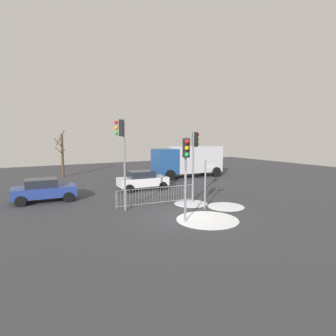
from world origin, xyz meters
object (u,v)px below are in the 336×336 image
at_px(car_blue_far, 44,190).
at_px(direction_sign_post, 206,182).
at_px(traffic_light_rear_right, 195,150).
at_px(car_white_mid, 142,180).
at_px(traffic_light_foreground_left, 122,144).
at_px(bare_tree_left, 62,154).
at_px(traffic_light_mid_left, 186,160).
at_px(delivery_truck, 188,160).

bearing_deg(car_blue_far, direction_sign_post, -36.05).
relative_size(traffic_light_rear_right, car_white_mid, 1.15).
bearing_deg(car_blue_far, traffic_light_foreground_left, -48.49).
xyz_separation_m(direction_sign_post, car_white_mid, (-0.83, 7.07, -0.83)).
bearing_deg(bare_tree_left, car_white_mid, -66.81).
relative_size(traffic_light_foreground_left, traffic_light_mid_left, 1.23).
bearing_deg(car_white_mid, traffic_light_mid_left, -96.33).
bearing_deg(car_blue_far, traffic_light_mid_left, -52.32).
bearing_deg(traffic_light_foreground_left, bare_tree_left, 20.18).
relative_size(direction_sign_post, car_white_mid, 0.72).
bearing_deg(traffic_light_mid_left, direction_sign_post, -120.79).
bearing_deg(traffic_light_rear_right, direction_sign_post, -28.97).
xyz_separation_m(traffic_light_rear_right, delivery_truck, (5.55, 9.18, -1.56)).
bearing_deg(traffic_light_foreground_left, traffic_light_rear_right, -74.83).
xyz_separation_m(traffic_light_mid_left, car_white_mid, (1.56, 8.66, -2.30)).
xyz_separation_m(traffic_light_mid_left, delivery_truck, (8.35, 12.52, -1.33)).
xyz_separation_m(car_blue_far, delivery_truck, (13.90, 4.43, 0.97)).
bearing_deg(delivery_truck, traffic_light_mid_left, 59.37).
bearing_deg(car_blue_far, car_white_mid, 7.82).
xyz_separation_m(traffic_light_mid_left, bare_tree_left, (-2.76, 18.76, -0.76)).
height_order(traffic_light_rear_right, car_blue_far, traffic_light_rear_right).
height_order(traffic_light_foreground_left, delivery_truck, traffic_light_foreground_left).
relative_size(traffic_light_mid_left, direction_sign_post, 1.48).
xyz_separation_m(car_white_mid, bare_tree_left, (-4.33, 10.10, 1.54)).
bearing_deg(traffic_light_rear_right, car_white_mid, 177.18).
bearing_deg(delivery_truck, traffic_light_foreground_left, 44.38).
distance_m(traffic_light_rear_right, traffic_light_mid_left, 4.36).
bearing_deg(car_blue_far, bare_tree_left, 78.60).
relative_size(traffic_light_foreground_left, delivery_truck, 0.72).
relative_size(traffic_light_rear_right, traffic_light_mid_left, 1.08).
relative_size(car_blue_far, bare_tree_left, 0.82).
height_order(direction_sign_post, car_blue_far, direction_sign_post).
bearing_deg(delivery_truck, car_white_mid, 32.71).
xyz_separation_m(delivery_truck, bare_tree_left, (-11.12, 6.24, 0.57)).
height_order(traffic_light_foreground_left, traffic_light_mid_left, traffic_light_foreground_left).
height_order(traffic_light_mid_left, car_blue_far, traffic_light_mid_left).
distance_m(direction_sign_post, car_white_mid, 7.16).
relative_size(traffic_light_rear_right, direction_sign_post, 1.59).
distance_m(car_blue_far, bare_tree_left, 11.14).
distance_m(traffic_light_rear_right, car_white_mid, 6.02).
xyz_separation_m(traffic_light_rear_right, bare_tree_left, (-5.57, 15.42, -1.00)).
bearing_deg(traffic_light_mid_left, traffic_light_rear_right, -104.34).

